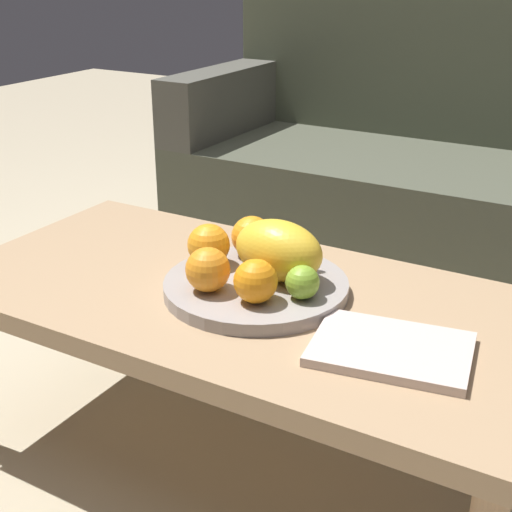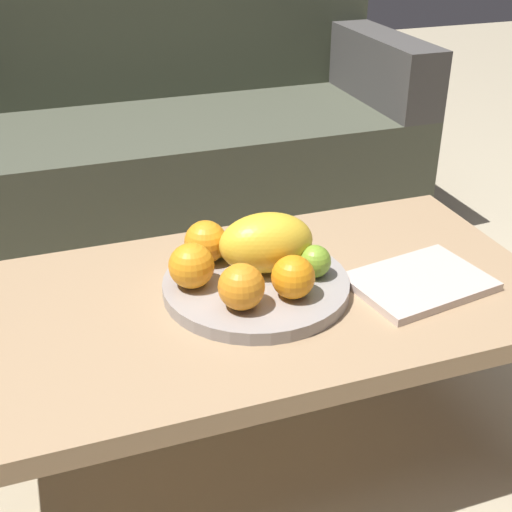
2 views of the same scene
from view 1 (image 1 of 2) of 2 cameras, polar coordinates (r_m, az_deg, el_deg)
The scene contains 12 objects.
ground_plane at distance 1.58m, azimuth -1.11°, elevation -15.84°, with size 8.00×8.00×0.00m, color tan.
coffee_table at distance 1.39m, azimuth -1.23°, elevation -4.42°, with size 1.15×0.58×0.40m.
couch at distance 2.38m, azimuth 14.86°, elevation 5.52°, with size 1.70×0.70×0.90m.
fruit_bowl at distance 1.36m, azimuth 0.00°, elevation -2.43°, with size 0.35×0.35×0.03m, color #9B928E.
melon_large_front at distance 1.34m, azimuth 1.80°, elevation 0.46°, with size 0.18×0.11×0.11m, color yellow.
orange_front at distance 1.26m, azimuth -0.03°, elevation -2.00°, with size 0.08×0.08×0.08m, color orange.
orange_left at distance 1.30m, azimuth -3.83°, elevation -1.08°, with size 0.08×0.08×0.08m, color orange.
orange_right at distance 1.41m, azimuth -3.77°, elevation 0.88°, with size 0.08×0.08×0.08m, color orange.
orange_back at distance 1.45m, azimuth -0.33°, elevation 1.56°, with size 0.08×0.08×0.08m, color orange.
apple_front at distance 1.27m, azimuth 3.70°, elevation -2.09°, with size 0.06×0.06×0.06m, color #7EAA2E.
banana_bunch at distance 1.39m, azimuth 1.98°, elevation 0.20°, with size 0.16×0.14×0.06m.
magazine at distance 1.18m, azimuth 10.65°, elevation -7.26°, with size 0.25×0.18×0.02m, color beige.
Camera 1 is at (0.64, -1.05, 0.99)m, focal length 50.52 mm.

